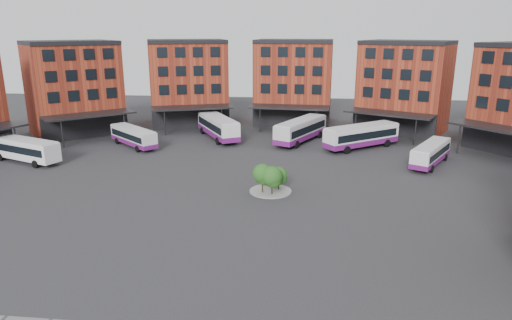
# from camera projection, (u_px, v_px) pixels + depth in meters

# --- Properties ---
(ground) EXTENTS (160.00, 160.00, 0.00)m
(ground) POSITION_uv_depth(u_px,v_px,m) (234.00, 242.00, 36.25)
(ground) COLOR #28282B
(ground) RESTS_ON ground
(main_building) EXTENTS (94.14, 42.48, 14.60)m
(main_building) POSITION_uv_depth(u_px,v_px,m) (240.00, 89.00, 71.29)
(main_building) COLOR #9A3921
(main_building) RESTS_ON ground
(tree_island) EXTENTS (4.40, 4.40, 3.15)m
(tree_island) POSITION_uv_depth(u_px,v_px,m) (271.00, 177.00, 46.59)
(tree_island) COLOR gray
(tree_island) RESTS_ON ground
(bus_a) EXTENTS (10.74, 6.19, 3.00)m
(bus_a) POSITION_uv_depth(u_px,v_px,m) (24.00, 148.00, 57.68)
(bus_a) COLOR white
(bus_a) RESTS_ON ground
(bus_b) EXTENTS (8.82, 8.26, 2.77)m
(bus_b) POSITION_uv_depth(u_px,v_px,m) (133.00, 136.00, 65.33)
(bus_b) COLOR silver
(bus_b) RESTS_ON ground
(bus_c) EXTENTS (8.41, 11.96, 3.43)m
(bus_c) POSITION_uv_depth(u_px,v_px,m) (218.00, 126.00, 70.25)
(bus_c) COLOR white
(bus_c) RESTS_ON ground
(bus_d) EXTENTS (7.81, 11.96, 3.38)m
(bus_d) POSITION_uv_depth(u_px,v_px,m) (301.00, 130.00, 68.02)
(bus_d) COLOR silver
(bus_d) RESTS_ON ground
(bus_e) EXTENTS (11.14, 9.25, 3.34)m
(bus_e) POSITION_uv_depth(u_px,v_px,m) (362.00, 136.00, 64.33)
(bus_e) COLOR white
(bus_e) RESTS_ON ground
(bus_f) EXTENTS (6.79, 9.57, 2.74)m
(bus_f) POSITION_uv_depth(u_px,v_px,m) (431.00, 153.00, 56.49)
(bus_f) COLOR silver
(bus_f) RESTS_ON ground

